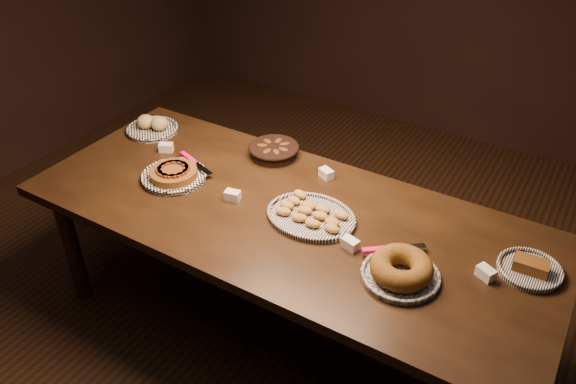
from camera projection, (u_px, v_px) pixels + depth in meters
The scene contains 9 objects.
ground at pixel (285, 326), 2.94m from camera, with size 5.00×5.00×0.00m, color black.
buffet_table at pixel (285, 224), 2.55m from camera, with size 2.40×1.00×0.75m.
apple_tart_plate at pixel (174, 174), 2.72m from camera, with size 0.32×0.34×0.06m.
madeleine_platter at pixel (311, 215), 2.46m from camera, with size 0.40×0.33×0.05m.
bundt_cake_plate at pixel (401, 270), 2.14m from camera, with size 0.34×0.37×0.10m.
croissant_basket at pixel (274, 150), 2.88m from camera, with size 0.29×0.29×0.07m.
bread_roll_plate at pixel (152, 127), 3.11m from camera, with size 0.28×0.28×0.09m.
loaf_plate at pixel (530, 268), 2.17m from camera, with size 0.25×0.25×0.06m.
tent_cards at pixel (302, 201), 2.53m from camera, with size 1.77×0.48×0.04m.
Camera 1 is at (1.06, -1.71, 2.25)m, focal length 35.00 mm.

